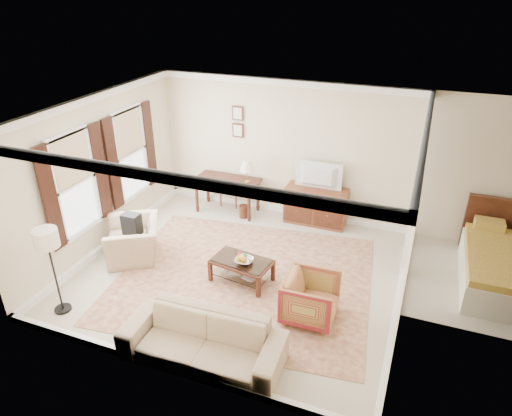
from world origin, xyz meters
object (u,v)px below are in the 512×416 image
Objects in this scene: striped_armchair at (311,296)px; club_armchair at (133,234)px; writing_desk at (227,184)px; sideboard at (316,206)px; tv at (318,168)px; coffee_table at (242,265)px; sofa at (202,334)px.

club_armchair is at bearing 80.07° from striped_armchair.
writing_desk is 1.97m from sideboard.
club_armchair reaches higher than sideboard.
tv reaches higher than club_armchair.
coffee_table is 1.33× the size of striped_armchair.
tv reaches higher than writing_desk.
writing_desk is 2.46m from club_armchair.
coffee_table is 0.49× the size of sofa.
club_armchair is (-2.16, 0.01, 0.15)m from coffee_table.
club_armchair reaches higher than coffee_table.
coffee_table is at bearing 93.87° from sofa.
sideboard is 3.06m from striped_armchair.
writing_desk is 4.41m from sofa.
sideboard is at bearing 5.06° from writing_desk.
club_armchair reaches higher than writing_desk.
sofa is at bearing -70.18° from writing_desk.
striped_armchair is at bearing 47.28° from sofa.
striped_armchair is (0.68, -2.97, -0.85)m from tv.
coffee_table is at bearing -104.71° from sideboard.
striped_armchair reaches higher than coffee_table.
sideboard is at bearing -90.00° from tv.
club_armchair is (-2.81, -2.45, -0.78)m from tv.
striped_armchair is 1.75m from sofa.
sofa reaches higher than writing_desk.
writing_desk is 1.09× the size of sideboard.
sofa is at bearing 83.95° from tv.
striped_armchair is 3.53m from club_armchair.
striped_armchair is at bearing 102.97° from tv.
writing_desk is 1.30× the size of coffee_table.
writing_desk is at bearing 107.59° from sofa.
sideboard is 2.57m from coffee_table.
club_armchair is (-3.50, 0.51, 0.07)m from striped_armchair.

